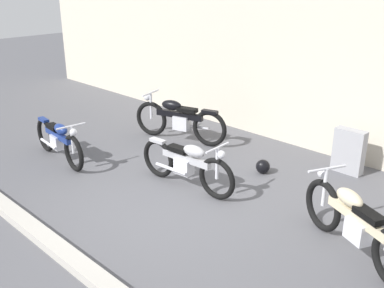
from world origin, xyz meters
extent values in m
plane|color=#56565B|center=(0.00, 0.00, 0.00)|extent=(40.00, 40.00, 0.00)
cube|color=beige|center=(0.00, 3.77, 1.70)|extent=(18.00, 0.30, 3.41)
cube|color=#B7B2A8|center=(0.00, -1.80, 0.06)|extent=(18.00, 0.24, 0.12)
cube|color=#9E9EA3|center=(1.31, 3.12, 0.40)|extent=(0.54, 0.20, 0.81)
sphere|color=black|center=(0.26, 2.03, 0.13)|extent=(0.25, 0.25, 0.25)
torus|color=black|center=(-2.22, -0.26, 0.34)|extent=(0.68, 0.15, 0.68)
torus|color=black|center=(-3.47, -0.14, 0.34)|extent=(0.68, 0.15, 0.68)
cube|color=silver|center=(-2.89, -0.20, 0.36)|extent=(0.31, 0.21, 0.26)
cube|color=navy|center=(-2.85, -0.20, 0.51)|extent=(0.96, 0.19, 0.11)
ellipsoid|color=navy|center=(-2.68, -0.22, 0.67)|extent=(0.43, 0.23, 0.19)
cube|color=black|center=(-3.01, -0.18, 0.63)|extent=(0.39, 0.20, 0.07)
cube|color=navy|center=(-3.47, -0.14, 0.65)|extent=(0.31, 0.14, 0.06)
cylinder|color=silver|center=(-2.22, -0.26, 0.59)|extent=(0.05, 0.05, 0.51)
cylinder|color=silver|center=(-2.22, -0.26, 0.85)|extent=(0.09, 0.54, 0.03)
sphere|color=silver|center=(-2.15, -0.27, 0.76)|extent=(0.13, 0.13, 0.13)
cylinder|color=silver|center=(-3.09, -0.29, 0.29)|extent=(0.65, 0.12, 0.06)
torus|color=black|center=(1.95, 1.08, 0.37)|extent=(0.70, 0.39, 0.73)
cube|color=silver|center=(2.61, 0.77, 0.39)|extent=(0.38, 0.32, 0.28)
cube|color=beige|center=(2.56, 0.79, 0.55)|extent=(0.98, 0.53, 0.12)
ellipsoid|color=beige|center=(2.40, 0.87, 0.73)|extent=(0.49, 0.37, 0.20)
cube|color=black|center=(2.73, 0.72, 0.68)|extent=(0.44, 0.33, 0.08)
cylinder|color=silver|center=(1.95, 1.08, 0.64)|extent=(0.06, 0.06, 0.55)
cylinder|color=silver|center=(1.95, 1.08, 0.92)|extent=(0.28, 0.54, 0.04)
sphere|color=silver|center=(1.88, 1.11, 0.82)|extent=(0.14, 0.14, 0.14)
cylinder|color=silver|center=(2.84, 0.80, 0.32)|extent=(0.66, 0.35, 0.06)
torus|color=black|center=(0.32, 0.73, 0.35)|extent=(0.70, 0.13, 0.69)
torus|color=black|center=(-0.96, 0.64, 0.35)|extent=(0.70, 0.13, 0.69)
cube|color=silver|center=(-0.37, 0.68, 0.36)|extent=(0.32, 0.21, 0.27)
cube|color=#ADADB2|center=(-0.32, 0.68, 0.52)|extent=(0.98, 0.16, 0.11)
ellipsoid|color=#ADADB2|center=(-0.15, 0.69, 0.69)|extent=(0.43, 0.22, 0.19)
cube|color=black|center=(-0.49, 0.67, 0.64)|extent=(0.39, 0.20, 0.08)
cube|color=#ADADB2|center=(-0.96, 0.64, 0.67)|extent=(0.31, 0.13, 0.06)
cylinder|color=silver|center=(0.32, 0.73, 0.61)|extent=(0.05, 0.05, 0.52)
cylinder|color=silver|center=(0.32, 0.73, 0.87)|extent=(0.07, 0.55, 0.03)
sphere|color=silver|center=(0.39, 0.73, 0.77)|extent=(0.13, 0.13, 0.13)
cylinder|color=silver|center=(-0.55, 0.55, 0.30)|extent=(0.67, 0.10, 0.06)
torus|color=black|center=(-2.67, 1.95, 0.38)|extent=(0.76, 0.30, 0.76)
torus|color=black|center=(-1.32, 2.35, 0.38)|extent=(0.76, 0.30, 0.76)
cube|color=silver|center=(-1.95, 2.16, 0.40)|extent=(0.38, 0.29, 0.29)
cube|color=black|center=(-2.00, 2.15, 0.57)|extent=(1.06, 0.40, 0.13)
ellipsoid|color=black|center=(-2.18, 2.10, 0.76)|extent=(0.50, 0.33, 0.21)
cube|color=black|center=(-1.82, 2.20, 0.70)|extent=(0.45, 0.30, 0.08)
cube|color=black|center=(-1.32, 2.35, 0.74)|extent=(0.36, 0.21, 0.06)
cylinder|color=silver|center=(-2.67, 1.95, 0.67)|extent=(0.06, 0.06, 0.57)
cylinder|color=silver|center=(-2.67, 1.95, 0.95)|extent=(0.21, 0.59, 0.04)
sphere|color=silver|center=(-2.75, 1.93, 0.85)|extent=(0.15, 0.15, 0.15)
cylinder|color=silver|center=(-1.78, 2.34, 0.33)|extent=(0.72, 0.27, 0.06)
camera|label=1|loc=(4.51, -4.09, 3.38)|focal=42.15mm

